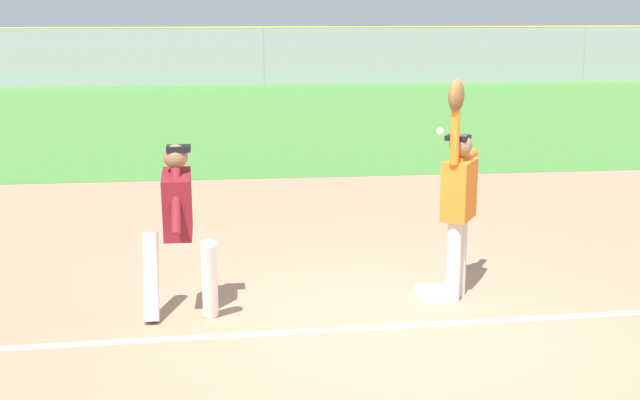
{
  "coord_description": "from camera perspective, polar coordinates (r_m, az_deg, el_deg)",
  "views": [
    {
      "loc": [
        -1.67,
        -7.49,
        2.96
      ],
      "look_at": [
        -0.7,
        0.79,
        1.05
      ],
      "focal_mm": 47.56,
      "sensor_mm": 36.0,
      "label": 1
    }
  ],
  "objects": [
    {
      "name": "outfield_fence",
      "position": [
        33.2,
        -3.82,
        9.66
      ],
      "size": [
        51.71,
        0.08,
        2.21
      ],
      "color": "#93999E",
      "rests_on": "ground_plane"
    },
    {
      "name": "outfield_grass",
      "position": [
        24.11,
        -2.65,
        5.84
      ],
      "size": [
        51.63,
        18.49,
        0.01
      ],
      "primitive_type": "cube",
      "color": "#478438",
      "rests_on": "ground_plane"
    },
    {
      "name": "parked_car_silver",
      "position": [
        39.73,
        11.36,
        9.35
      ],
      "size": [
        4.47,
        2.26,
        1.25
      ],
      "rotation": [
        0.0,
        0.0,
        0.04
      ],
      "color": "#B7B7BC",
      "rests_on": "ground_plane"
    },
    {
      "name": "baseball",
      "position": [
        8.36,
        8.08,
        4.6
      ],
      "size": [
        0.07,
        0.07,
        0.07
      ],
      "primitive_type": "sphere",
      "color": "white"
    },
    {
      "name": "fielder",
      "position": [
        8.66,
        9.29,
        0.47
      ],
      "size": [
        0.57,
        0.82,
        2.28
      ],
      "rotation": [
        0.0,
        0.0,
        2.59
      ],
      "color": "silver",
      "rests_on": "ground_plane"
    },
    {
      "name": "ground_plane",
      "position": [
        8.22,
        5.57,
        -8.25
      ],
      "size": [
        79.88,
        79.88,
        0.0
      ],
      "primitive_type": "plane",
      "color": "tan"
    },
    {
      "name": "parked_car_white",
      "position": [
        37.39,
        -15.05,
        8.95
      ],
      "size": [
        4.41,
        2.13,
        1.25
      ],
      "rotation": [
        0.0,
        0.0,
        0.0
      ],
      "color": "white",
      "rests_on": "ground_plane"
    },
    {
      "name": "parked_car_tan",
      "position": [
        37.17,
        -5.94,
        9.3
      ],
      "size": [
        4.58,
        2.5,
        1.25
      ],
      "rotation": [
        0.0,
        0.0,
        -0.11
      ],
      "color": "tan",
      "rests_on": "ground_plane"
    },
    {
      "name": "parked_car_green",
      "position": [
        37.94,
        3.1,
        9.42
      ],
      "size": [
        4.6,
        2.52,
        1.25
      ],
      "rotation": [
        0.0,
        0.0,
        0.12
      ],
      "color": "#1E6B33",
      "rests_on": "ground_plane"
    },
    {
      "name": "first_base",
      "position": [
        8.97,
        7.79,
        -6.21
      ],
      "size": [
        0.39,
        0.39,
        0.08
      ],
      "primitive_type": "cube",
      "rotation": [
        0.0,
        0.0,
        0.02
      ],
      "color": "white",
      "rests_on": "ground_plane"
    },
    {
      "name": "runner",
      "position": [
        8.07,
        -9.53,
        -1.36
      ],
      "size": [
        0.71,
        0.84,
        1.72
      ],
      "rotation": [
        0.0,
        0.0,
        0.01
      ],
      "color": "white",
      "rests_on": "ground_plane"
    },
    {
      "name": "chalk_foul_line",
      "position": [
        8.08,
        -19.47,
        -9.32
      ],
      "size": [
        12.0,
        0.51,
        0.01
      ],
      "primitive_type": "cube",
      "rotation": [
        0.0,
        0.0,
        0.03
      ],
      "color": "white",
      "rests_on": "ground_plane"
    }
  ]
}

